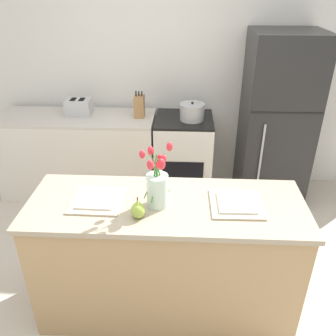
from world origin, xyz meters
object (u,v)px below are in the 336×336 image
(flower_vase, at_px, (157,185))
(knife_block, at_px, (139,106))
(stove_range, at_px, (183,157))
(refrigerator, at_px, (276,122))
(toaster, at_px, (79,107))
(plate_setting_right, at_px, (236,204))
(cooking_pot, at_px, (192,112))
(pear_figurine, at_px, (138,209))
(plate_setting_left, at_px, (97,200))

(flower_vase, height_order, knife_block, flower_vase)
(stove_range, xyz_separation_m, flower_vase, (-0.15, -1.62, 0.62))
(refrigerator, distance_m, knife_block, 1.42)
(flower_vase, xyz_separation_m, toaster, (-0.96, 1.67, -0.08))
(plate_setting_right, relative_size, knife_block, 1.23)
(plate_setting_right, height_order, knife_block, knife_block)
(refrigerator, height_order, flower_vase, refrigerator)
(cooking_pot, bearing_deg, stove_range, 155.48)
(pear_figurine, xyz_separation_m, plate_setting_right, (0.61, 0.16, -0.05))
(stove_range, height_order, cooking_pot, cooking_pot)
(pear_figurine, relative_size, plate_setting_right, 0.43)
(flower_vase, distance_m, pear_figurine, 0.19)
(pear_figurine, height_order, knife_block, knife_block)
(plate_setting_left, xyz_separation_m, plate_setting_right, (0.90, 0.00, 0.00))
(knife_block, bearing_deg, cooking_pot, -7.28)
(plate_setting_left, distance_m, plate_setting_right, 0.90)
(stove_range, xyz_separation_m, plate_setting_right, (0.35, -1.60, 0.49))
(cooking_pot, bearing_deg, flower_vase, -98.30)
(pear_figurine, xyz_separation_m, cooking_pot, (0.34, 1.72, 0.00))
(plate_setting_left, bearing_deg, toaster, 109.01)
(stove_range, bearing_deg, pear_figurine, -98.39)
(refrigerator, bearing_deg, knife_block, 178.67)
(pear_figurine, distance_m, plate_setting_right, 0.63)
(stove_range, height_order, plate_setting_left, plate_setting_left)
(stove_range, relative_size, refrigerator, 0.51)
(plate_setting_left, bearing_deg, refrigerator, 46.93)
(plate_setting_right, relative_size, toaster, 1.19)
(flower_vase, relative_size, toaster, 1.48)
(refrigerator, relative_size, pear_figurine, 12.40)
(stove_range, xyz_separation_m, plate_setting_left, (-0.55, -1.60, 0.49))
(flower_vase, bearing_deg, cooking_pot, 81.70)
(stove_range, relative_size, pear_figurine, 6.35)
(toaster, distance_m, cooking_pot, 1.20)
(stove_range, bearing_deg, cooking_pot, -24.52)
(plate_setting_left, distance_m, toaster, 1.74)
(refrigerator, distance_m, toaster, 2.07)
(plate_setting_left, height_order, knife_block, knife_block)
(refrigerator, xyz_separation_m, plate_setting_left, (-1.50, -1.60, 0.06))
(refrigerator, bearing_deg, toaster, 178.75)
(flower_vase, distance_m, plate_setting_left, 0.42)
(knife_block, bearing_deg, flower_vase, -79.22)
(flower_vase, bearing_deg, stove_range, 84.64)
(plate_setting_left, bearing_deg, stove_range, 71.12)
(plate_setting_left, bearing_deg, knife_block, 87.21)
(refrigerator, relative_size, plate_setting_right, 5.35)
(refrigerator, height_order, plate_setting_left, refrigerator)
(flower_vase, height_order, plate_setting_left, flower_vase)
(plate_setting_left, relative_size, toaster, 1.19)
(plate_setting_right, xyz_separation_m, toaster, (-1.46, 1.65, 0.05))
(stove_range, xyz_separation_m, toaster, (-1.11, 0.05, 0.54))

